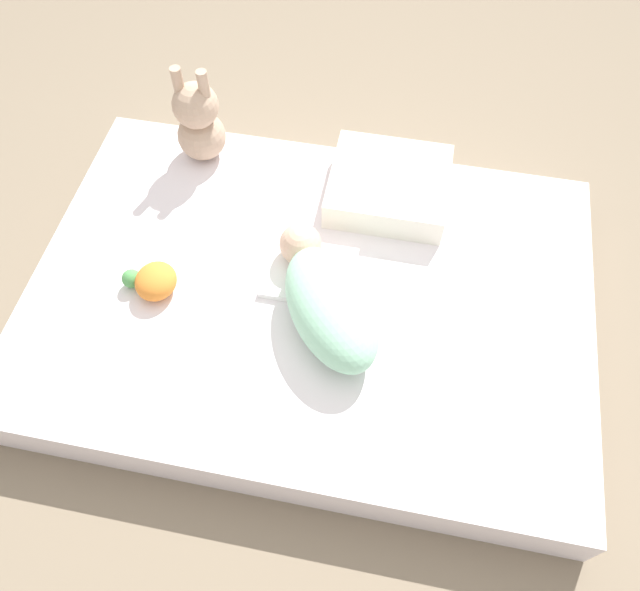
{
  "coord_description": "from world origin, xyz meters",
  "views": [
    {
      "loc": [
        -0.21,
        0.92,
        1.59
      ],
      "look_at": [
        -0.04,
        0.05,
        0.19
      ],
      "focal_mm": 35.0,
      "sensor_mm": 36.0,
      "label": 1
    }
  ],
  "objects_px": {
    "swaddled_baby": "(327,300)",
    "bunny_plush": "(199,122)",
    "pillow": "(389,186)",
    "turtle_plush": "(153,281)"
  },
  "relations": [
    {
      "from": "bunny_plush",
      "to": "pillow",
      "type": "bearing_deg",
      "value": 173.43
    },
    {
      "from": "pillow",
      "to": "bunny_plush",
      "type": "distance_m",
      "value": 0.61
    },
    {
      "from": "bunny_plush",
      "to": "turtle_plush",
      "type": "distance_m",
      "value": 0.54
    },
    {
      "from": "swaddled_baby",
      "to": "turtle_plush",
      "type": "distance_m",
      "value": 0.49
    },
    {
      "from": "swaddled_baby",
      "to": "turtle_plush",
      "type": "xyz_separation_m",
      "value": [
        0.48,
        0.0,
        -0.04
      ]
    },
    {
      "from": "swaddled_baby",
      "to": "pillow",
      "type": "distance_m",
      "value": 0.47
    },
    {
      "from": "swaddled_baby",
      "to": "bunny_plush",
      "type": "height_order",
      "value": "bunny_plush"
    },
    {
      "from": "swaddled_baby",
      "to": "turtle_plush",
      "type": "relative_size",
      "value": 3.05
    },
    {
      "from": "bunny_plush",
      "to": "turtle_plush",
      "type": "relative_size",
      "value": 2.08
    },
    {
      "from": "bunny_plush",
      "to": "turtle_plush",
      "type": "bearing_deg",
      "value": 91.53
    }
  ]
}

